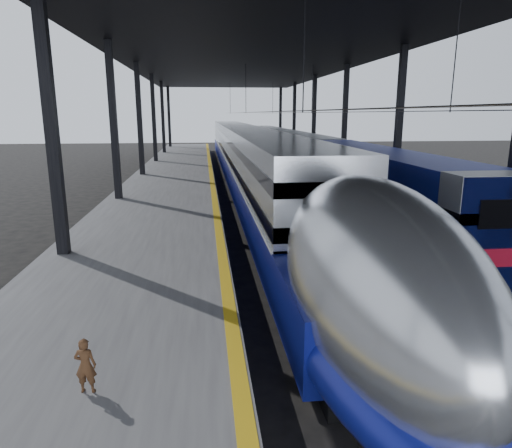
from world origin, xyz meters
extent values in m
plane|color=black|center=(0.00, 0.00, 0.00)|extent=(160.00, 160.00, 0.00)
cube|color=#4C4C4F|center=(-3.50, 20.00, 0.50)|extent=(6.00, 80.00, 1.00)
cube|color=gold|center=(-0.70, 20.00, 1.00)|extent=(0.30, 80.00, 0.01)
cube|color=slate|center=(1.28, 20.00, 0.08)|extent=(0.08, 80.00, 0.16)
cube|color=slate|center=(2.72, 20.00, 0.08)|extent=(0.08, 80.00, 0.16)
cube|color=slate|center=(6.28, 20.00, 0.08)|extent=(0.08, 80.00, 0.16)
cube|color=slate|center=(7.72, 20.00, 0.08)|extent=(0.08, 80.00, 0.16)
cube|color=black|center=(-5.80, 5.00, 4.50)|extent=(0.35, 0.35, 9.00)
cube|color=black|center=(-5.80, 15.00, 4.50)|extent=(0.35, 0.35, 9.00)
cube|color=black|center=(9.60, 15.00, 4.50)|extent=(0.35, 0.35, 9.00)
cube|color=black|center=(-5.80, 25.00, 4.50)|extent=(0.35, 0.35, 9.00)
cube|color=black|center=(9.60, 25.00, 4.50)|extent=(0.35, 0.35, 9.00)
cube|color=black|center=(-5.80, 35.00, 4.50)|extent=(0.35, 0.35, 9.00)
cube|color=black|center=(9.60, 35.00, 4.50)|extent=(0.35, 0.35, 9.00)
cube|color=black|center=(-5.80, 45.00, 4.50)|extent=(0.35, 0.35, 9.00)
cube|color=black|center=(9.60, 45.00, 4.50)|extent=(0.35, 0.35, 9.00)
cube|color=black|center=(-5.80, 55.00, 4.50)|extent=(0.35, 0.35, 9.00)
cube|color=black|center=(9.60, 55.00, 4.50)|extent=(0.35, 0.35, 9.00)
cube|color=black|center=(1.90, 20.00, 9.25)|extent=(18.00, 75.00, 0.45)
cylinder|color=slate|center=(2.00, 20.00, 5.50)|extent=(0.03, 74.00, 0.03)
cylinder|color=slate|center=(7.00, 20.00, 5.50)|extent=(0.03, 74.00, 0.03)
cube|color=#B9BCC0|center=(2.00, 29.88, 2.34)|extent=(2.95, 57.00, 4.07)
cube|color=navy|center=(2.00, 28.38, 1.07)|extent=(3.04, 62.00, 1.58)
cube|color=silver|center=(2.00, 29.88, 1.88)|extent=(3.06, 57.00, 0.10)
cube|color=black|center=(2.00, 29.88, 3.51)|extent=(2.99, 57.00, 0.43)
cube|color=black|center=(2.00, 29.88, 2.34)|extent=(2.99, 57.00, 0.43)
ellipsoid|color=#B9BCC0|center=(2.00, -1.62, 2.19)|extent=(2.95, 8.40, 4.07)
ellipsoid|color=navy|center=(2.00, -1.62, 1.02)|extent=(3.04, 8.40, 1.73)
ellipsoid|color=black|center=(2.00, -4.22, 3.01)|extent=(1.53, 2.20, 0.92)
cube|color=black|center=(2.00, -1.62, 0.20)|extent=(2.24, 2.60, 0.40)
cube|color=black|center=(2.00, 20.38, 0.20)|extent=(2.24, 2.60, 0.40)
cube|color=navy|center=(7.00, 10.51, 1.93)|extent=(2.70, 18.00, 3.66)
cube|color=gray|center=(7.00, 2.11, 1.93)|extent=(2.75, 1.20, 3.71)
cube|color=black|center=(7.00, 1.49, 2.75)|extent=(1.64, 0.06, 0.82)
cube|color=#AA0D22|center=(7.00, 1.49, 1.49)|extent=(1.16, 0.06, 0.53)
cube|color=gray|center=(7.00, 29.51, 1.93)|extent=(2.70, 18.00, 3.66)
cube|color=gray|center=(7.00, 48.51, 1.93)|extent=(2.70, 18.00, 3.66)
cube|color=black|center=(7.00, 4.51, 0.18)|extent=(2.12, 2.40, 0.36)
cube|color=black|center=(7.00, 26.51, 0.18)|extent=(2.12, 2.40, 0.36)
imported|color=#452A17|center=(-3.18, -2.96, 1.47)|extent=(0.36, 0.25, 0.94)
camera|label=1|loc=(-1.19, -9.81, 5.41)|focal=32.00mm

